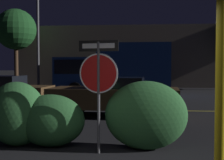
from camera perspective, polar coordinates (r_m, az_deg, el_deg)
road_center_stripe at (r=12.72m, az=2.21°, el=-5.50°), size 33.77×0.12×0.01m
stop_sign at (r=6.31m, az=-2.48°, el=1.10°), size 0.82×0.16×2.30m
yellow_pole_right at (r=3.77m, az=19.25°, el=-3.79°), size 0.13×0.13×2.74m
hedge_bush_1 at (r=7.29m, az=-17.03°, el=-5.94°), size 1.33×0.97×1.43m
hedge_bush_2 at (r=7.06m, az=-11.17°, el=-7.28°), size 1.53×0.94×1.16m
hedge_bush_3 at (r=6.69m, az=6.23°, el=-6.45°), size 1.75×0.88×1.47m
passing_car_1 at (r=15.82m, az=-18.90°, el=-1.63°), size 4.44×2.23×1.33m
passing_car_2 at (r=11.15m, az=0.43°, el=-2.92°), size 4.73×2.12×1.39m
delivery_truck at (r=19.22m, az=0.30°, el=2.13°), size 7.05×2.74×3.17m
street_lamp at (r=20.34m, az=-13.41°, el=10.67°), size 0.41×0.41×7.69m
tree_0 at (r=26.12m, az=-17.19°, el=8.77°), size 3.23×3.23×6.32m
building_backdrop at (r=28.14m, az=5.15°, el=4.24°), size 21.55×3.79×5.27m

